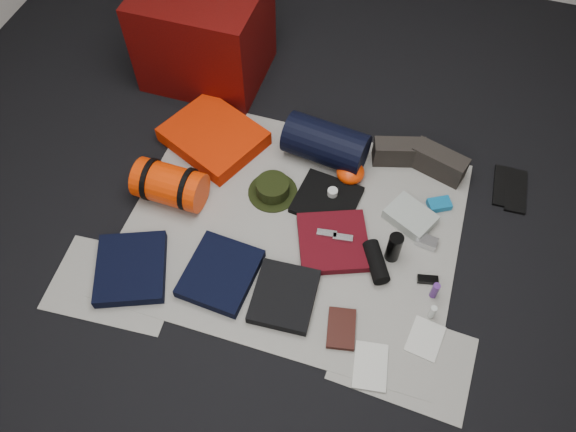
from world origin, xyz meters
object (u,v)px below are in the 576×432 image
(navy_duffel, at_px, (326,143))
(stuff_sack, at_px, (170,185))
(compact_camera, at_px, (427,242))
(paperback_book, at_px, (341,329))
(sleeping_pad, at_px, (214,137))
(red_cabinet, at_px, (204,34))
(water_bottle, at_px, (394,247))

(navy_duffel, bearing_deg, stuff_sack, -136.92)
(compact_camera, bearing_deg, paperback_book, -109.31)
(sleeping_pad, relative_size, compact_camera, 4.84)
(red_cabinet, relative_size, navy_duffel, 1.55)
(compact_camera, distance_m, paperback_book, 0.62)
(red_cabinet, bearing_deg, stuff_sack, -79.55)
(sleeping_pad, xyz_separation_m, paperback_book, (0.94, -0.85, -0.03))
(red_cabinet, height_order, navy_duffel, red_cabinet)
(stuff_sack, relative_size, water_bottle, 2.02)
(navy_duffel, height_order, paperback_book, navy_duffel)
(stuff_sack, distance_m, paperback_book, 1.10)
(red_cabinet, xyz_separation_m, stuff_sack, (0.17, -0.93, -0.17))
(navy_duffel, bearing_deg, sleeping_pad, -165.54)
(red_cabinet, bearing_deg, navy_duffel, -27.67)
(red_cabinet, xyz_separation_m, navy_duffel, (0.84, -0.44, -0.16))
(red_cabinet, xyz_separation_m, sleeping_pad, (0.24, -0.52, -0.23))
(stuff_sack, distance_m, water_bottle, 1.14)
(red_cabinet, relative_size, sleeping_pad, 1.36)
(water_bottle, distance_m, compact_camera, 0.20)
(water_bottle, xyz_separation_m, paperback_book, (-0.14, -0.43, -0.07))
(stuff_sack, bearing_deg, paperback_book, -23.78)
(sleeping_pad, xyz_separation_m, compact_camera, (1.22, -0.30, -0.02))
(water_bottle, height_order, paperback_book, water_bottle)
(red_cabinet, bearing_deg, sleeping_pad, -65.58)
(navy_duffel, distance_m, compact_camera, 0.72)
(paperback_book, bearing_deg, red_cabinet, 119.86)
(red_cabinet, height_order, stuff_sack, red_cabinet)
(navy_duffel, relative_size, water_bottle, 2.50)
(red_cabinet, height_order, sleeping_pad, red_cabinet)
(sleeping_pad, bearing_deg, red_cabinet, 114.48)
(compact_camera, relative_size, paperback_book, 0.54)
(stuff_sack, height_order, paperback_book, stuff_sack)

